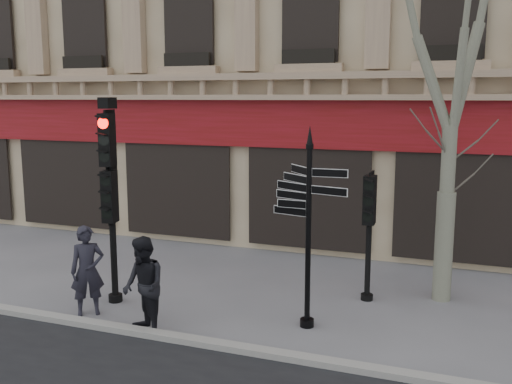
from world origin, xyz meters
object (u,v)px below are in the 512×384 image
Objects in this scene: fingerpost at (309,194)px; traffic_signal_main at (110,175)px; pedestrian_a at (87,271)px; pedestrian_b at (143,286)px; traffic_signal_secondary at (370,214)px.

fingerpost is 0.89× the size of traffic_signal_main.
fingerpost is at bearing -9.73° from traffic_signal_main.
fingerpost is at bearing -27.67° from pedestrian_a.
pedestrian_b is at bearing -55.73° from pedestrian_a.
fingerpost is 1.41× the size of traffic_signal_secondary.
traffic_signal_main is 2.64m from pedestrian_b.
pedestrian_a is (-4.26, -0.93, -1.66)m from fingerpost.
traffic_signal_secondary is at bearing -11.35° from pedestrian_a.
fingerpost is at bearing -113.80° from traffic_signal_secondary.
fingerpost is 4.19m from traffic_signal_main.
pedestrian_b is at bearing -51.42° from traffic_signal_main.
pedestrian_a is at bearing -158.15° from pedestrian_b.
traffic_signal_secondary is at bearing 10.00° from traffic_signal_main.
traffic_signal_main is at bearing 177.74° from pedestrian_b.
traffic_signal_main is (-4.19, -0.13, 0.16)m from fingerpost.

